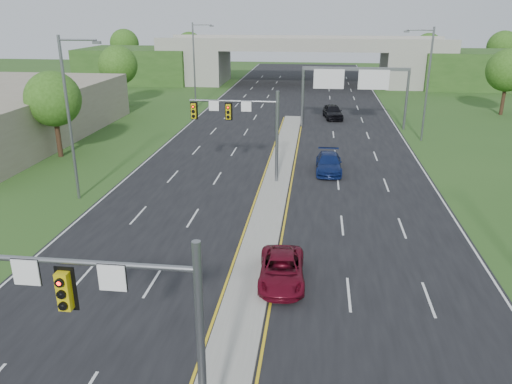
{
  "coord_description": "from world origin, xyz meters",
  "views": [
    {
      "loc": [
        2.88,
        -11.03,
        12.44
      ],
      "look_at": [
        -0.29,
        14.65,
        3.0
      ],
      "focal_mm": 35.0,
      "sensor_mm": 36.0,
      "label": 1
    }
  ],
  "objects_px": {
    "overpass": "(303,64)",
    "car_far_c": "(333,112)",
    "signal_mast_near": "(117,314)",
    "car_far_b": "(329,163)",
    "car_far_a": "(282,270)",
    "signal_mast_far": "(247,122)",
    "sign_gantry": "(354,81)"
  },
  "relations": [
    {
      "from": "overpass",
      "to": "car_far_c",
      "type": "distance_m",
      "value": 30.53
    },
    {
      "from": "signal_mast_near",
      "to": "car_far_b",
      "type": "relative_size",
      "value": 1.39
    },
    {
      "from": "car_far_a",
      "to": "car_far_b",
      "type": "relative_size",
      "value": 0.92
    },
    {
      "from": "signal_mast_far",
      "to": "car_far_b",
      "type": "relative_size",
      "value": 1.39
    },
    {
      "from": "signal_mast_far",
      "to": "car_far_b",
      "type": "xyz_separation_m",
      "value": [
        6.26,
        3.4,
        -3.97
      ]
    },
    {
      "from": "car_far_b",
      "to": "car_far_c",
      "type": "xyz_separation_m",
      "value": [
        0.78,
        21.64,
        0.11
      ]
    },
    {
      "from": "signal_mast_far",
      "to": "car_far_b",
      "type": "height_order",
      "value": "signal_mast_far"
    },
    {
      "from": "signal_mast_near",
      "to": "signal_mast_far",
      "type": "xyz_separation_m",
      "value": [
        0.0,
        25.0,
        0.0
      ]
    },
    {
      "from": "overpass",
      "to": "car_far_b",
      "type": "relative_size",
      "value": 15.89
    },
    {
      "from": "signal_mast_far",
      "to": "car_far_b",
      "type": "distance_m",
      "value": 8.16
    },
    {
      "from": "signal_mast_far",
      "to": "car_far_a",
      "type": "relative_size",
      "value": 1.5
    },
    {
      "from": "sign_gantry",
      "to": "car_far_b",
      "type": "height_order",
      "value": "sign_gantry"
    },
    {
      "from": "signal_mast_near",
      "to": "signal_mast_far",
      "type": "bearing_deg",
      "value": 90.0
    },
    {
      "from": "sign_gantry",
      "to": "car_far_a",
      "type": "bearing_deg",
      "value": -98.51
    },
    {
      "from": "signal_mast_near",
      "to": "car_far_c",
      "type": "relative_size",
      "value": 1.42
    },
    {
      "from": "car_far_c",
      "to": "car_far_b",
      "type": "bearing_deg",
      "value": -100.54
    },
    {
      "from": "signal_mast_near",
      "to": "overpass",
      "type": "xyz_separation_m",
      "value": [
        2.26,
        80.07,
        -1.17
      ]
    },
    {
      "from": "car_far_a",
      "to": "car_far_c",
      "type": "distance_m",
      "value": 39.82
    },
    {
      "from": "signal_mast_near",
      "to": "sign_gantry",
      "type": "relative_size",
      "value": 0.6
    },
    {
      "from": "signal_mast_far",
      "to": "car_far_a",
      "type": "distance_m",
      "value": 15.66
    },
    {
      "from": "overpass",
      "to": "car_far_a",
      "type": "relative_size",
      "value": 17.19
    },
    {
      "from": "car_far_a",
      "to": "car_far_c",
      "type": "relative_size",
      "value": 0.95
    },
    {
      "from": "sign_gantry",
      "to": "car_far_c",
      "type": "relative_size",
      "value": 2.35
    },
    {
      "from": "signal_mast_near",
      "to": "car_far_b",
      "type": "xyz_separation_m",
      "value": [
        6.26,
        28.4,
        -3.97
      ]
    },
    {
      "from": "car_far_a",
      "to": "car_far_c",
      "type": "xyz_separation_m",
      "value": [
        3.27,
        39.69,
        0.19
      ]
    },
    {
      "from": "signal_mast_near",
      "to": "car_far_a",
      "type": "height_order",
      "value": "signal_mast_near"
    },
    {
      "from": "sign_gantry",
      "to": "car_far_a",
      "type": "distance_m",
      "value": 35.33
    },
    {
      "from": "signal_mast_far",
      "to": "car_far_c",
      "type": "distance_m",
      "value": 26.29
    },
    {
      "from": "signal_mast_near",
      "to": "overpass",
      "type": "bearing_deg",
      "value": 88.38
    },
    {
      "from": "sign_gantry",
      "to": "car_far_c",
      "type": "xyz_separation_m",
      "value": [
        -1.91,
        5.04,
        -4.38
      ]
    },
    {
      "from": "signal_mast_near",
      "to": "car_far_c",
      "type": "distance_m",
      "value": 50.68
    },
    {
      "from": "signal_mast_far",
      "to": "car_far_c",
      "type": "bearing_deg",
      "value": 74.3
    }
  ]
}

